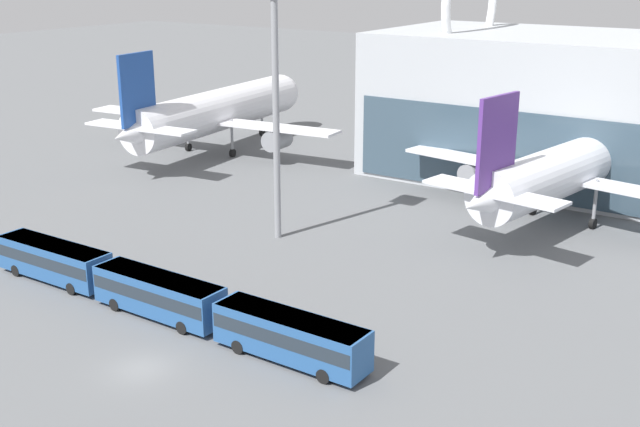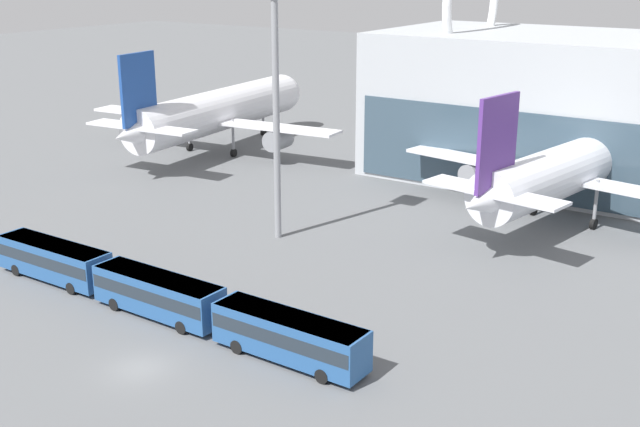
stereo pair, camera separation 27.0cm
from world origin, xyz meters
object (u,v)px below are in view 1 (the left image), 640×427
(floodlight_mast, at_px, (275,63))
(shuttle_bus_1, at_px, (159,293))
(shuttle_bus_0, at_px, (54,259))
(airliner_at_gate_near, at_px, (214,112))
(shuttle_bus_2, at_px, (290,335))
(airliner_at_gate_far, at_px, (571,167))

(floodlight_mast, bearing_deg, shuttle_bus_1, -80.49)
(shuttle_bus_0, xyz_separation_m, shuttle_bus_1, (12.40, -0.27, 0.00))
(shuttle_bus_1, bearing_deg, airliner_at_gate_near, 127.17)
(shuttle_bus_1, relative_size, shuttle_bus_2, 1.00)
(airliner_at_gate_near, xyz_separation_m, shuttle_bus_0, (19.48, -43.04, -3.81))
(airliner_at_gate_near, xyz_separation_m, shuttle_bus_1, (31.88, -43.31, -3.81))
(airliner_at_gate_far, distance_m, floodlight_mast, 32.26)
(airliner_at_gate_far, relative_size, shuttle_bus_1, 3.43)
(shuttle_bus_1, relative_size, floodlight_mast, 0.47)
(shuttle_bus_2, bearing_deg, floodlight_mast, 129.37)
(shuttle_bus_1, bearing_deg, shuttle_bus_2, -0.08)
(airliner_at_gate_near, relative_size, shuttle_bus_1, 3.54)
(airliner_at_gate_far, bearing_deg, floodlight_mast, 143.70)
(shuttle_bus_0, bearing_deg, shuttle_bus_2, -0.86)
(airliner_at_gate_near, bearing_deg, airliner_at_gate_far, -98.71)
(floodlight_mast, bearing_deg, airliner_at_gate_near, 140.23)
(shuttle_bus_0, height_order, floodlight_mast, floodlight_mast)
(shuttle_bus_0, relative_size, shuttle_bus_1, 1.00)
(shuttle_bus_1, height_order, shuttle_bus_2, same)
(shuttle_bus_0, height_order, shuttle_bus_2, same)
(floodlight_mast, bearing_deg, shuttle_bus_0, -115.41)
(airliner_at_gate_far, height_order, shuttle_bus_1, airliner_at_gate_far)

